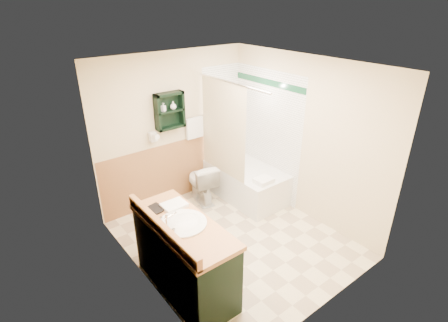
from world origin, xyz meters
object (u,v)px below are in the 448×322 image
at_px(wall_shelf, 170,111).
at_px(vanity, 185,256).
at_px(soap_bottle_b, 173,106).
at_px(vanity_book, 150,204).
at_px(soap_bottle_a, 164,109).
at_px(bathtub, 244,181).
at_px(toilet, 201,182).
at_px(hair_dryer, 153,137).

height_order(wall_shelf, vanity, wall_shelf).
height_order(wall_shelf, soap_bottle_b, wall_shelf).
height_order(vanity_book, soap_bottle_a, soap_bottle_a).
bearing_deg(soap_bottle_a, bathtub, -26.13).
bearing_deg(toilet, hair_dryer, -13.27).
distance_m(bathtub, vanity_book, 2.34).
relative_size(wall_shelf, soap_bottle_b, 4.62).
xyz_separation_m(bathtub, vanity_book, (-2.08, -0.78, 0.73)).
xyz_separation_m(vanity_book, soap_bottle_a, (0.96, 1.33, 0.60)).
bearing_deg(vanity, toilet, 50.02).
bearing_deg(hair_dryer, soap_bottle_b, -4.76).
height_order(vanity, vanity_book, vanity_book).
bearing_deg(hair_dryer, toilet, -24.29).
bearing_deg(soap_bottle_b, hair_dryer, 175.24).
bearing_deg(toilet, soap_bottle_b, -31.54).
relative_size(soap_bottle_a, soap_bottle_b, 1.03).
relative_size(toilet, soap_bottle_b, 5.74).
bearing_deg(vanity_book, hair_dryer, 50.38).
xyz_separation_m(vanity, soap_bottle_b, (0.96, 1.74, 1.17)).
xyz_separation_m(vanity, soap_bottle_a, (0.79, 1.74, 1.15)).
relative_size(toilet, vanity_book, 3.30).
bearing_deg(hair_dryer, vanity, -108.60).
height_order(hair_dryer, toilet, hair_dryer).
distance_m(bathtub, soap_bottle_b, 1.75).
bearing_deg(soap_bottle_a, hair_dryer, 171.33).
xyz_separation_m(soap_bottle_a, soap_bottle_b, (0.16, 0.00, 0.02)).
distance_m(hair_dryer, vanity_book, 1.57).
distance_m(vanity_book, soap_bottle_a, 1.74).
xyz_separation_m(wall_shelf, vanity_book, (-1.06, -1.34, -0.55)).
height_order(hair_dryer, vanity_book, hair_dryer).
distance_m(vanity, vanity_book, 0.70).
relative_size(hair_dryer, soap_bottle_b, 2.02).
xyz_separation_m(wall_shelf, vanity, (-0.89, -1.74, -1.10)).
relative_size(toilet, soap_bottle_a, 5.57).
xyz_separation_m(vanity, vanity_book, (-0.17, 0.41, 0.55)).
relative_size(wall_shelf, vanity_book, 2.65).
height_order(hair_dryer, vanity, hair_dryer).
relative_size(hair_dryer, vanity_book, 1.16).
distance_m(vanity, soap_bottle_a, 2.23).
distance_m(vanity, soap_bottle_b, 2.30).
bearing_deg(wall_shelf, bathtub, -28.59).
bearing_deg(bathtub, vanity, -148.32).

